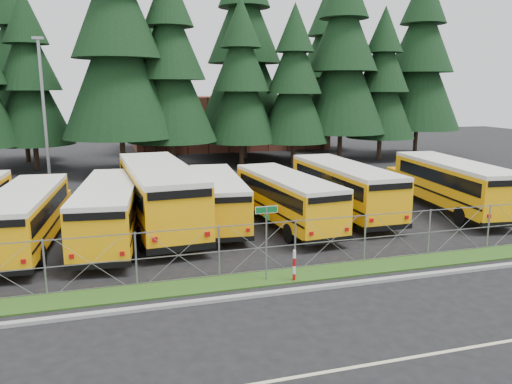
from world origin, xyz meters
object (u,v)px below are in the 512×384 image
bus_3 (158,196)px  bus_east (449,186)px  bus_1 (28,219)px  bus_6 (341,189)px  bus_5 (284,200)px  light_standard (44,111)px  bus_2 (111,212)px  bus_4 (216,200)px  striped_bollard (294,266)px  street_sign (266,227)px

bus_3 → bus_east: 16.38m
bus_1 → bus_6: size_ratio=0.93×
bus_3 → bus_5: 6.38m
bus_3 → light_standard: 12.90m
bus_1 → bus_east: bus_east is taller
bus_2 → bus_east: 18.68m
bus_4 → striped_bollard: bearing=-77.9°
bus_east → street_sign: (-13.29, -7.33, 0.58)m
bus_5 → street_sign: 7.74m
bus_2 → striped_bollard: bus_2 is taller
bus_2 → bus_6: bearing=14.0°
bus_6 → striped_bollard: bus_6 is taller
striped_bollard → bus_6: bearing=55.3°
bus_4 → bus_5: bearing=-15.3°
bus_3 → bus_6: (10.04, -0.07, -0.20)m
bus_5 → bus_6: size_ratio=0.93×
bus_2 → bus_3: bearing=43.2°
bus_4 → striped_bollard: bus_4 is taller
bus_5 → bus_6: 4.04m
bus_1 → bus_5: (12.05, 0.36, 0.01)m
light_standard → street_sign: bearing=-64.1°
bus_2 → bus_3: 2.92m
light_standard → bus_6: bearing=-33.4°
bus_5 → light_standard: light_standard is taller
bus_4 → bus_6: bearing=5.8°
bus_6 → striped_bollard: bearing=-125.5°
striped_bollard → bus_4: bearing=97.0°
bus_2 → light_standard: light_standard is taller
bus_1 → bus_6: 15.96m
bus_1 → bus_3: bearing=21.2°
bus_4 → bus_5: 3.49m
bus_5 → light_standard: size_ratio=1.00×
bus_2 → light_standard: 13.61m
light_standard → bus_1: bearing=-88.3°
street_sign → bus_4: bearing=90.8°
bus_5 → street_sign: bearing=-119.4°
bus_1 → bus_6: bus_6 is taller
bus_5 → bus_6: bus_6 is taller
street_sign → light_standard: size_ratio=0.28×
bus_1 → bus_5: 12.05m
bus_1 → light_standard: size_ratio=0.99×
bus_5 → bus_east: bus_east is taller
bus_1 → bus_4: (8.78, 1.58, -0.04)m
bus_6 → bus_3: bearing=178.9°
bus_4 → bus_6: bus_6 is taller
bus_6 → street_sign: bearing=-130.7°
bus_6 → street_sign: bus_6 is taller
bus_6 → bus_east: bearing=-9.8°
bus_2 → bus_east: (18.67, 0.68, 0.09)m
light_standard → bus_2: bearing=-72.7°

